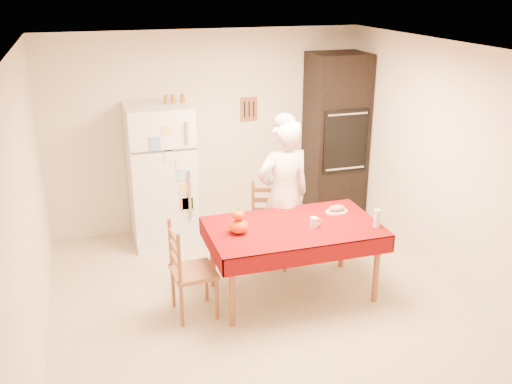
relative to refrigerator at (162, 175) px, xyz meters
name	(u,v)px	position (x,y,z in m)	size (l,w,h in m)	color
floor	(261,309)	(0.65, -1.88, -0.85)	(4.50, 4.50, 0.00)	tan
room_shell	(261,151)	(0.65, -1.88, 0.77)	(4.02, 4.52, 2.51)	beige
refrigerator	(162,175)	(0.00, 0.00, 0.00)	(0.75, 0.74, 1.70)	white
oven_cabinet	(335,139)	(2.28, 0.05, 0.25)	(0.70, 0.62, 2.20)	black
dining_table	(293,232)	(1.05, -1.68, -0.16)	(1.70, 1.00, 0.76)	brown
chair_far	(269,221)	(1.04, -0.94, -0.34)	(0.53, 0.51, 0.95)	brown
chair_left	(187,268)	(-0.04, -1.76, -0.34)	(0.42, 0.44, 0.95)	brown
seated_woman	(283,196)	(1.16, -1.10, 0.00)	(0.62, 0.41, 1.70)	silver
coffee_mug	(314,222)	(1.23, -1.77, -0.04)	(0.08, 0.08, 0.10)	white
pumpkin_lower	(239,226)	(0.49, -1.68, -0.02)	(0.19, 0.19, 0.14)	#EA3905
pumpkin_upper	(239,215)	(0.49, -1.68, 0.10)	(0.12, 0.12, 0.09)	#C94204
wine_glass	(377,218)	(1.83, -1.94, 0.00)	(0.07, 0.07, 0.18)	silver
bread_plate	(336,212)	(1.60, -1.49, -0.08)	(0.24, 0.24, 0.02)	silver
bread_loaf	(337,208)	(1.60, -1.49, -0.04)	(0.18, 0.10, 0.06)	#A47D50
spice_jar_left	(166,99)	(0.11, 0.05, 0.90)	(0.05, 0.05, 0.10)	#975E1B
spice_jar_mid	(173,99)	(0.19, 0.05, 0.90)	(0.05, 0.05, 0.10)	#9A521C
spice_jar_right	(183,98)	(0.30, 0.05, 0.90)	(0.05, 0.05, 0.10)	brown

